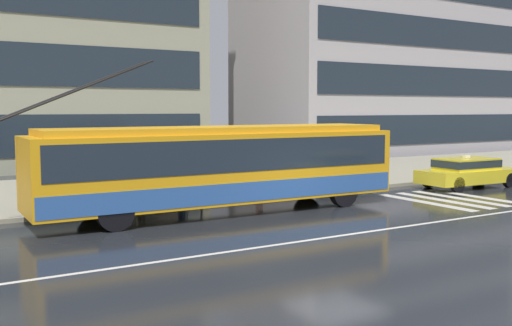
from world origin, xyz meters
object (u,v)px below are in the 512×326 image
(trolleybus, at_px, (223,165))
(bus_shelter, at_px, (141,147))
(pedestrian_waiting_by_pole, at_px, (137,157))
(pedestrian_at_shelter, at_px, (179,153))
(pedestrian_approaching_curb, at_px, (79,154))
(taxi_ahead_of_bus, at_px, (468,171))
(pedestrian_walking_past, at_px, (261,150))

(trolleybus, height_order, bus_shelter, trolleybus)
(pedestrian_waiting_by_pole, bearing_deg, pedestrian_at_shelter, 28.90)
(pedestrian_at_shelter, relative_size, pedestrian_approaching_curb, 0.97)
(taxi_ahead_of_bus, relative_size, pedestrian_at_shelter, 2.45)
(trolleybus, relative_size, pedestrian_walking_past, 6.79)
(pedestrian_approaching_curb, xyz_separation_m, pedestrian_walking_past, (7.08, -0.98, -0.04))
(taxi_ahead_of_bus, bearing_deg, pedestrian_approaching_curb, 162.82)
(trolleybus, distance_m, pedestrian_walking_past, 5.13)
(pedestrian_at_shelter, relative_size, pedestrian_waiting_by_pole, 0.97)
(taxi_ahead_of_bus, xyz_separation_m, pedestrian_waiting_by_pole, (-13.73, 2.53, 1.02))
(bus_shelter, bearing_deg, pedestrian_walking_past, 5.08)
(taxi_ahead_of_bus, bearing_deg, trolleybus, 179.47)
(trolleybus, relative_size, taxi_ahead_of_bus, 2.82)
(pedestrian_approaching_curb, height_order, pedestrian_waiting_by_pole, pedestrian_approaching_curb)
(pedestrian_at_shelter, xyz_separation_m, pedestrian_walking_past, (3.66, 0.07, 0.00))
(pedestrian_waiting_by_pole, bearing_deg, trolleybus, -50.36)
(pedestrian_walking_past, bearing_deg, pedestrian_waiting_by_pole, -168.26)
(pedestrian_approaching_curb, distance_m, pedestrian_walking_past, 7.15)
(trolleybus, xyz_separation_m, bus_shelter, (-1.62, 3.12, 0.48))
(pedestrian_approaching_curb, bearing_deg, trolleybus, -53.21)
(trolleybus, xyz_separation_m, pedestrian_approaching_curb, (-3.42, 4.57, 0.18))
(taxi_ahead_of_bus, relative_size, pedestrian_walking_past, 2.40)
(bus_shelter, bearing_deg, pedestrian_approaching_curb, 141.20)
(taxi_ahead_of_bus, bearing_deg, pedestrian_waiting_by_pole, 169.58)
(pedestrian_at_shelter, distance_m, pedestrian_waiting_by_pole, 2.29)
(trolleybus, bearing_deg, bus_shelter, 117.37)
(trolleybus, height_order, pedestrian_waiting_by_pole, trolleybus)
(pedestrian_walking_past, relative_size, pedestrian_waiting_by_pole, 0.99)
(taxi_ahead_of_bus, relative_size, pedestrian_approaching_curb, 2.36)
(taxi_ahead_of_bus, distance_m, pedestrian_at_shelter, 12.31)
(trolleybus, bearing_deg, pedestrian_at_shelter, 89.94)
(pedestrian_at_shelter, bearing_deg, pedestrian_walking_past, 1.09)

